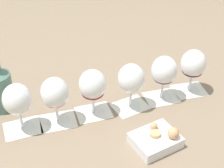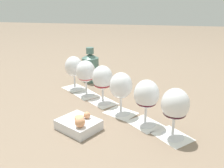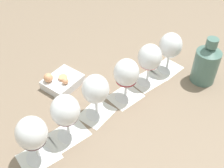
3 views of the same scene
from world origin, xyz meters
The scene contains 15 objects.
ground_plane centered at (0.00, 0.00, 0.00)m, with size 8.00×8.00×0.00m, color #7F6B56.
tasting_card_0 centered at (-0.18, -0.24, 0.00)m, with size 0.14×0.15×0.00m.
tasting_card_1 centered at (-0.11, -0.15, 0.00)m, with size 0.15×0.15×0.00m.
tasting_card_2 centered at (-0.04, -0.05, 0.00)m, with size 0.14×0.15×0.00m.
tasting_card_3 centered at (0.04, 0.04, 0.00)m, with size 0.13×0.15×0.00m.
tasting_card_4 centered at (0.11, 0.15, 0.00)m, with size 0.15×0.15×0.00m.
tasting_card_5 centered at (0.18, 0.24, 0.00)m, with size 0.15×0.15×0.00m.
wine_glass_0 centered at (-0.18, -0.24, 0.11)m, with size 0.09×0.09×0.16m.
wine_glass_1 centered at (-0.11, -0.15, 0.11)m, with size 0.09×0.09×0.16m.
wine_glass_2 centered at (-0.04, -0.05, 0.11)m, with size 0.09×0.09×0.16m.
wine_glass_3 centered at (0.04, 0.04, 0.11)m, with size 0.09×0.09×0.16m.
wine_glass_4 centered at (0.11, 0.15, 0.11)m, with size 0.09×0.09×0.16m.
wine_glass_5 centered at (0.18, 0.24, 0.11)m, with size 0.09×0.09×0.16m.
ceramic_vase centered at (-0.32, -0.20, 0.08)m, with size 0.09×0.09×0.19m.
snack_dish centered at (0.20, -0.07, 0.02)m, with size 0.16×0.17×0.07m.
Camera 3 is at (-0.12, 0.67, 0.73)m, focal length 45.00 mm.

